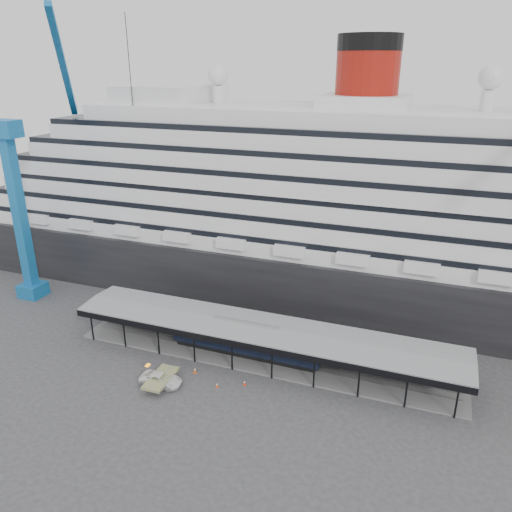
# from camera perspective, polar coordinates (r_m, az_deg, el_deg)

# --- Properties ---
(ground) EXTENTS (200.00, 200.00, 0.00)m
(ground) POSITION_cam_1_polar(r_m,az_deg,el_deg) (69.41, -0.77, -13.71)
(ground) COLOR #353537
(ground) RESTS_ON ground
(cruise_ship) EXTENTS (130.00, 30.00, 43.90)m
(cruise_ship) POSITION_cam_1_polar(r_m,az_deg,el_deg) (90.03, 6.59, 7.37)
(cruise_ship) COLOR black
(cruise_ship) RESTS_ON ground
(platform_canopy) EXTENTS (56.00, 9.18, 5.30)m
(platform_canopy) POSITION_cam_1_polar(r_m,az_deg,el_deg) (72.04, 0.67, -10.03)
(platform_canopy) COLOR slate
(platform_canopy) RESTS_ON ground
(crane_blue) EXTENTS (22.63, 19.19, 47.60)m
(crane_blue) POSITION_cam_1_polar(r_m,az_deg,el_deg) (93.57, -25.19, 7.03)
(crane_blue) COLOR #1667A8
(crane_blue) RESTS_ON ground
(port_truck) EXTENTS (5.72, 2.77, 1.57)m
(port_truck) POSITION_cam_1_polar(r_m,az_deg,el_deg) (68.85, -10.82, -13.68)
(port_truck) COLOR white
(port_truck) RESTS_ON ground
(pullman_carriage) EXTENTS (22.23, 3.12, 21.81)m
(pullman_carriage) POSITION_cam_1_polar(r_m,az_deg,el_deg) (72.63, -1.18, -9.49)
(pullman_carriage) COLOR black
(pullman_carriage) RESTS_ON ground
(traffic_cone_left) EXTENTS (0.57, 0.57, 0.84)m
(traffic_cone_left) POSITION_cam_1_polar(r_m,az_deg,el_deg) (70.57, -7.01, -12.82)
(traffic_cone_left) COLOR #E3520C
(traffic_cone_left) RESTS_ON ground
(traffic_cone_mid) EXTENTS (0.46, 0.46, 0.68)m
(traffic_cone_mid) POSITION_cam_1_polar(r_m,az_deg,el_deg) (67.66, -4.49, -14.48)
(traffic_cone_mid) COLOR #F1480D
(traffic_cone_mid) RESTS_ON ground
(traffic_cone_right) EXTENTS (0.48, 0.48, 0.75)m
(traffic_cone_right) POSITION_cam_1_polar(r_m,az_deg,el_deg) (67.84, -1.33, -14.26)
(traffic_cone_right) COLOR #ED360D
(traffic_cone_right) RESTS_ON ground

